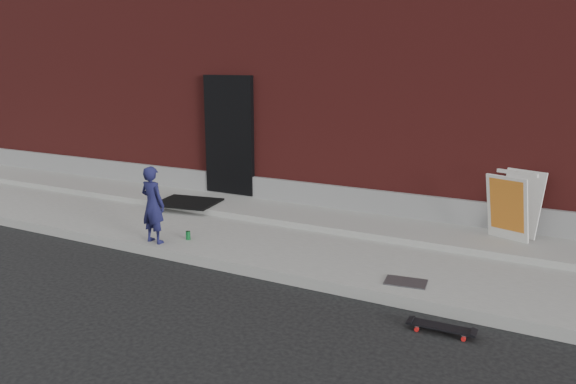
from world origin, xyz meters
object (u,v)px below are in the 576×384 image
Objects in this scene: child at (153,205)px; pizza_sign at (514,205)px; soda_can at (188,235)px; skateboard at (441,327)px.

pizza_sign is at bearing -147.62° from child.
pizza_sign is at bearing 25.30° from soda_can.
soda_can is (-4.32, -2.04, -0.53)m from pizza_sign.
child reaches higher than soda_can.
soda_can is at bearing -131.77° from child.
child reaches higher than pizza_sign.
pizza_sign is 7.67× the size of soda_can.
skateboard is 0.70× the size of pizza_sign.
soda_can is (-4.02, 0.92, 0.15)m from skateboard.
child is 5.25m from pizza_sign.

